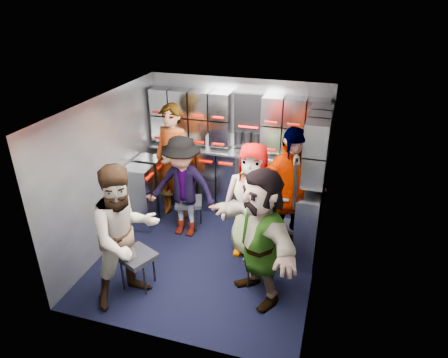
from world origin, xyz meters
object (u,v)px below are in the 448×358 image
(attendant_arc_e, at_px, (260,237))
(attendant_arc_c, at_px, (252,201))
(jump_seat_mid_left, at_px, (189,203))
(attendant_standing, at_px, (173,164))
(jump_seat_near_left, at_px, (137,258))
(attendant_arc_a, at_px, (125,236))
(jump_seat_center, at_px, (254,222))
(attendant_arc_b, at_px, (183,188))
(attendant_arc_d, at_px, (288,196))
(jump_seat_near_right, at_px, (262,260))
(jump_seat_mid_right, at_px, (287,227))

(attendant_arc_e, bearing_deg, attendant_arc_c, 153.01)
(jump_seat_mid_left, relative_size, attendant_standing, 0.27)
(jump_seat_near_left, relative_size, attendant_arc_a, 0.30)
(jump_seat_center, xyz_separation_m, attendant_arc_c, (-0.00, -0.18, 0.43))
(jump_seat_mid_left, bearing_deg, jump_seat_center, -8.24)
(jump_seat_center, height_order, attendant_arc_b, attendant_arc_b)
(jump_seat_mid_left, xyz_separation_m, attendant_arc_c, (1.03, -0.33, 0.39))
(attendant_arc_b, bearing_deg, attendant_arc_e, -35.59)
(attendant_standing, distance_m, attendant_arc_a, 1.84)
(jump_seat_mid_left, distance_m, attendant_arc_d, 1.61)
(attendant_arc_c, bearing_deg, attendant_arc_b, 172.39)
(jump_seat_center, bearing_deg, jump_seat_near_right, -71.06)
(jump_seat_near_left, height_order, jump_seat_mid_left, jump_seat_near_left)
(jump_seat_mid_right, distance_m, attendant_arc_d, 0.60)
(attendant_arc_c, relative_size, attendant_arc_d, 0.86)
(jump_seat_near_left, xyz_separation_m, jump_seat_near_right, (1.42, 0.44, -0.04))
(attendant_arc_c, distance_m, attendant_arc_e, 0.87)
(attendant_standing, bearing_deg, jump_seat_mid_left, -20.80)
(jump_seat_mid_left, bearing_deg, attendant_arc_b, -90.00)
(jump_seat_near_left, distance_m, attendant_arc_a, 0.47)
(jump_seat_near_left, height_order, attendant_arc_b, attendant_arc_b)
(jump_seat_center, relative_size, attendant_arc_b, 0.29)
(jump_seat_near_left, relative_size, jump_seat_mid_left, 1.06)
(jump_seat_mid_right, xyz_separation_m, jump_seat_near_right, (-0.18, -0.83, 0.02))
(attendant_arc_b, bearing_deg, jump_seat_mid_left, 90.88)
(jump_seat_mid_left, bearing_deg, attendant_arc_c, -17.73)
(jump_seat_near_left, distance_m, attendant_arc_b, 1.28)
(attendant_arc_c, bearing_deg, attendant_standing, 158.01)
(jump_seat_mid_right, distance_m, attendant_standing, 1.93)
(attendant_standing, height_order, attendant_arc_b, attendant_standing)
(jump_seat_center, xyz_separation_m, attendant_arc_e, (0.28, -1.00, 0.46))
(attendant_arc_b, bearing_deg, attendant_standing, 128.62)
(jump_seat_near_right, bearing_deg, jump_seat_center, 108.94)
(attendant_arc_a, relative_size, attendant_arc_e, 1.03)
(jump_seat_center, bearing_deg, jump_seat_near_left, -132.11)
(attendant_standing, distance_m, attendant_arc_c, 1.47)
(jump_seat_near_left, bearing_deg, jump_seat_mid_left, 85.51)
(attendant_arc_d, bearing_deg, attendant_arc_c, 150.43)
(jump_seat_near_left, relative_size, attendant_arc_b, 0.34)
(attendant_arc_c, distance_m, attendant_arc_d, 0.48)
(jump_seat_near_left, xyz_separation_m, jump_seat_center, (1.14, 1.26, -0.05))
(attendant_arc_a, distance_m, attendant_arc_d, 2.04)
(jump_seat_near_left, xyz_separation_m, attendant_arc_a, (0.00, -0.18, 0.43))
(attendant_arc_d, bearing_deg, attendant_arc_b, 144.05)
(attendant_arc_d, bearing_deg, attendant_arc_a, -172.11)
(jump_seat_mid_left, relative_size, attendant_arc_b, 0.32)
(jump_seat_center, height_order, attendant_arc_c, attendant_arc_c)
(attendant_arc_e, bearing_deg, attendant_arc_b, -172.39)
(jump_seat_center, height_order, attendant_arc_a, attendant_arc_a)
(jump_seat_near_left, height_order, attendant_arc_c, attendant_arc_c)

